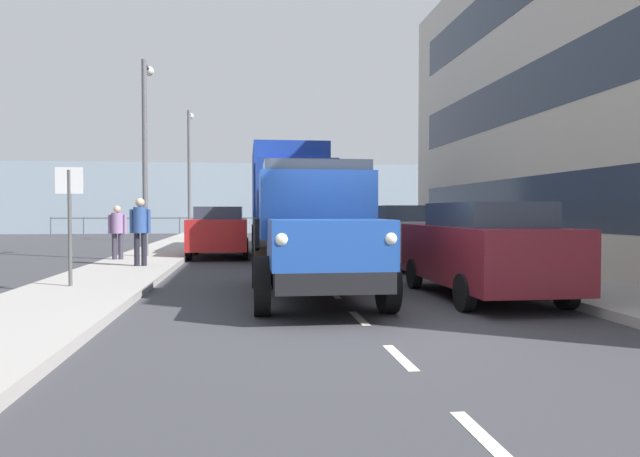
{
  "coord_description": "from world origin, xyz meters",
  "views": [
    {
      "loc": [
        1.62,
        8.11,
        1.57
      ],
      "look_at": [
        -0.25,
        -6.8,
        1.12
      ],
      "focal_mm": 32.56,
      "sensor_mm": 36.0,
      "label": 1
    }
  ],
  "objects_px": {
    "lamp_post_far": "(189,163)",
    "truck_vintage_blue": "(316,234)",
    "car_maroon_kerbside_near": "(482,248)",
    "car_red_oppositeside_0": "(219,231)",
    "pedestrian_near_railing": "(140,226)",
    "street_sign": "(70,205)",
    "pedestrian_couple_a": "(117,228)",
    "lorry_cargo_blue": "(289,197)",
    "car_silver_kerbside_1": "(399,235)",
    "lamp_post_promenade": "(146,139)"
  },
  "relations": [
    {
      "from": "car_maroon_kerbside_near",
      "to": "lorry_cargo_blue",
      "type": "bearing_deg",
      "value": -75.6
    },
    {
      "from": "pedestrian_near_railing",
      "to": "truck_vintage_blue",
      "type": "bearing_deg",
      "value": 125.73
    },
    {
      "from": "pedestrian_near_railing",
      "to": "pedestrian_couple_a",
      "type": "distance_m",
      "value": 2.42
    },
    {
      "from": "car_maroon_kerbside_near",
      "to": "car_silver_kerbside_1",
      "type": "distance_m",
      "value": 5.8
    },
    {
      "from": "lamp_post_promenade",
      "to": "lamp_post_far",
      "type": "relative_size",
      "value": 0.95
    },
    {
      "from": "lorry_cargo_blue",
      "to": "lamp_post_far",
      "type": "distance_m",
      "value": 10.73
    },
    {
      "from": "car_red_oppositeside_0",
      "to": "pedestrian_near_railing",
      "type": "height_order",
      "value": "pedestrian_near_railing"
    },
    {
      "from": "lamp_post_far",
      "to": "street_sign",
      "type": "distance_m",
      "value": 18.93
    },
    {
      "from": "car_silver_kerbside_1",
      "to": "lamp_post_far",
      "type": "bearing_deg",
      "value": -63.75
    },
    {
      "from": "pedestrian_couple_a",
      "to": "lamp_post_far",
      "type": "height_order",
      "value": "lamp_post_far"
    },
    {
      "from": "car_maroon_kerbside_near",
      "to": "truck_vintage_blue",
      "type": "bearing_deg",
      "value": -0.14
    },
    {
      "from": "lorry_cargo_blue",
      "to": "car_silver_kerbside_1",
      "type": "height_order",
      "value": "lorry_cargo_blue"
    },
    {
      "from": "lorry_cargo_blue",
      "to": "car_red_oppositeside_0",
      "type": "height_order",
      "value": "lorry_cargo_blue"
    },
    {
      "from": "truck_vintage_blue",
      "to": "pedestrian_near_railing",
      "type": "distance_m",
      "value": 6.74
    },
    {
      "from": "street_sign",
      "to": "car_red_oppositeside_0",
      "type": "bearing_deg",
      "value": -105.36
    },
    {
      "from": "pedestrian_near_railing",
      "to": "lamp_post_far",
      "type": "bearing_deg",
      "value": -89.35
    },
    {
      "from": "car_silver_kerbside_1",
      "to": "pedestrian_near_railing",
      "type": "bearing_deg",
      "value": 2.64
    },
    {
      "from": "car_maroon_kerbside_near",
      "to": "pedestrian_near_railing",
      "type": "xyz_separation_m",
      "value": [
        6.96,
        -5.48,
        0.29
      ]
    },
    {
      "from": "pedestrian_near_railing",
      "to": "street_sign",
      "type": "height_order",
      "value": "street_sign"
    },
    {
      "from": "pedestrian_near_railing",
      "to": "lamp_post_far",
      "type": "height_order",
      "value": "lamp_post_far"
    },
    {
      "from": "lamp_post_far",
      "to": "street_sign",
      "type": "xyz_separation_m",
      "value": [
        0.41,
        18.78,
        -2.36
      ]
    },
    {
      "from": "lorry_cargo_blue",
      "to": "street_sign",
      "type": "xyz_separation_m",
      "value": [
        4.8,
        9.19,
        -0.39
      ]
    },
    {
      "from": "lorry_cargo_blue",
      "to": "lamp_post_far",
      "type": "bearing_deg",
      "value": -65.41
    },
    {
      "from": "pedestrian_couple_a",
      "to": "pedestrian_near_railing",
      "type": "bearing_deg",
      "value": 115.54
    },
    {
      "from": "pedestrian_near_railing",
      "to": "lamp_post_promenade",
      "type": "relative_size",
      "value": 0.28
    },
    {
      "from": "truck_vintage_blue",
      "to": "lorry_cargo_blue",
      "type": "distance_m",
      "value": 10.7
    },
    {
      "from": "car_maroon_kerbside_near",
      "to": "street_sign",
      "type": "relative_size",
      "value": 1.97
    },
    {
      "from": "car_red_oppositeside_0",
      "to": "lamp_post_promenade",
      "type": "bearing_deg",
      "value": 26.96
    },
    {
      "from": "lamp_post_promenade",
      "to": "lamp_post_far",
      "type": "height_order",
      "value": "lamp_post_far"
    },
    {
      "from": "truck_vintage_blue",
      "to": "street_sign",
      "type": "height_order",
      "value": "truck_vintage_blue"
    },
    {
      "from": "car_silver_kerbside_1",
      "to": "pedestrian_near_railing",
      "type": "xyz_separation_m",
      "value": [
        6.96,
        0.32,
        0.29
      ]
    },
    {
      "from": "lamp_post_far",
      "to": "lorry_cargo_blue",
      "type": "bearing_deg",
      "value": 114.59
    },
    {
      "from": "car_maroon_kerbside_near",
      "to": "car_red_oppositeside_0",
      "type": "distance_m",
      "value": 11.38
    },
    {
      "from": "car_silver_kerbside_1",
      "to": "pedestrian_couple_a",
      "type": "height_order",
      "value": "pedestrian_couple_a"
    },
    {
      "from": "truck_vintage_blue",
      "to": "lamp_post_far",
      "type": "relative_size",
      "value": 0.86
    },
    {
      "from": "lamp_post_far",
      "to": "truck_vintage_blue",
      "type": "bearing_deg",
      "value": 101.46
    },
    {
      "from": "car_maroon_kerbside_near",
      "to": "pedestrian_couple_a",
      "type": "xyz_separation_m",
      "value": [
        8.0,
        -7.66,
        0.18
      ]
    },
    {
      "from": "car_maroon_kerbside_near",
      "to": "car_red_oppositeside_0",
      "type": "bearing_deg",
      "value": -63.02
    },
    {
      "from": "lamp_post_promenade",
      "to": "truck_vintage_blue",
      "type": "bearing_deg",
      "value": 115.93
    },
    {
      "from": "car_maroon_kerbside_near",
      "to": "car_red_oppositeside_0",
      "type": "xyz_separation_m",
      "value": [
        5.16,
        -10.14,
        0.0
      ]
    },
    {
      "from": "truck_vintage_blue",
      "to": "car_maroon_kerbside_near",
      "type": "distance_m",
      "value": 3.04
    },
    {
      "from": "lorry_cargo_blue",
      "to": "street_sign",
      "type": "height_order",
      "value": "lorry_cargo_blue"
    },
    {
      "from": "truck_vintage_blue",
      "to": "pedestrian_near_railing",
      "type": "xyz_separation_m",
      "value": [
        3.94,
        -5.47,
        0.01
      ]
    },
    {
      "from": "lorry_cargo_blue",
      "to": "car_maroon_kerbside_near",
      "type": "relative_size",
      "value": 1.85
    },
    {
      "from": "lorry_cargo_blue",
      "to": "lamp_post_promenade",
      "type": "bearing_deg",
      "value": 19.64
    },
    {
      "from": "pedestrian_near_railing",
      "to": "pedestrian_couple_a",
      "type": "height_order",
      "value": "pedestrian_near_railing"
    },
    {
      "from": "truck_vintage_blue",
      "to": "lamp_post_far",
      "type": "height_order",
      "value": "lamp_post_far"
    },
    {
      "from": "car_red_oppositeside_0",
      "to": "pedestrian_couple_a",
      "type": "bearing_deg",
      "value": 41.17
    },
    {
      "from": "truck_vintage_blue",
      "to": "lorry_cargo_blue",
      "type": "relative_size",
      "value": 0.69
    },
    {
      "from": "car_silver_kerbside_1",
      "to": "pedestrian_couple_a",
      "type": "relative_size",
      "value": 2.59
    }
  ]
}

